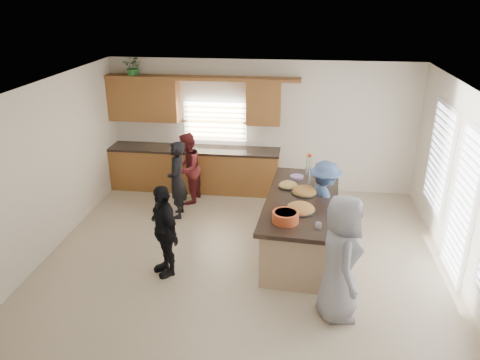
# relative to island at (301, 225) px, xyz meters

# --- Properties ---
(floor) EXTENTS (6.50, 6.50, 0.00)m
(floor) POSITION_rel_island_xyz_m (-0.90, -0.37, -0.45)
(floor) COLOR tan
(floor) RESTS_ON ground
(room_shell) EXTENTS (6.52, 6.02, 2.81)m
(room_shell) POSITION_rel_island_xyz_m (-0.90, -0.37, 1.45)
(room_shell) COLOR silver
(room_shell) RESTS_ON ground
(back_cabinetry) EXTENTS (4.08, 0.66, 2.46)m
(back_cabinetry) POSITION_rel_island_xyz_m (-2.37, 2.36, 0.46)
(back_cabinetry) COLOR brown
(back_cabinetry) RESTS_ON ground
(right_wall_glazing) EXTENTS (0.06, 4.00, 2.25)m
(right_wall_glazing) POSITION_rel_island_xyz_m (2.32, -0.51, 0.89)
(right_wall_glazing) COLOR white
(right_wall_glazing) RESTS_ON ground
(island) EXTENTS (1.35, 2.78, 0.95)m
(island) POSITION_rel_island_xyz_m (0.00, 0.00, 0.00)
(island) COLOR tan
(island) RESTS_ON ground
(platter_front) EXTENTS (0.49, 0.49, 0.20)m
(platter_front) POSITION_rel_island_xyz_m (-0.03, -0.48, 0.53)
(platter_front) COLOR black
(platter_front) RESTS_ON island
(platter_mid) EXTENTS (0.46, 0.46, 0.19)m
(platter_mid) POSITION_rel_island_xyz_m (0.04, 0.20, 0.53)
(platter_mid) COLOR black
(platter_mid) RESTS_ON island
(platter_back) EXTENTS (0.36, 0.36, 0.15)m
(platter_back) POSITION_rel_island_xyz_m (-0.24, 0.44, 0.52)
(platter_back) COLOR black
(platter_back) RESTS_ON island
(salad_bowl) EXTENTS (0.39, 0.39, 0.16)m
(salad_bowl) POSITION_rel_island_xyz_m (-0.24, -0.88, 0.59)
(salad_bowl) COLOR #BA4822
(salad_bowl) RESTS_ON island
(clear_cup) EXTENTS (0.09, 0.09, 0.11)m
(clear_cup) POSITION_rel_island_xyz_m (0.23, -1.05, 0.55)
(clear_cup) COLOR white
(clear_cup) RESTS_ON island
(plate_stack) EXTENTS (0.24, 0.24, 0.04)m
(plate_stack) POSITION_rel_island_xyz_m (-0.10, 0.88, 0.52)
(plate_stack) COLOR #A580BA
(plate_stack) RESTS_ON island
(flower_vase) EXTENTS (0.14, 0.14, 0.43)m
(flower_vase) POSITION_rel_island_xyz_m (0.10, 1.02, 0.74)
(flower_vase) COLOR silver
(flower_vase) RESTS_ON island
(potted_plant) EXTENTS (0.43, 0.39, 0.44)m
(potted_plant) POSITION_rel_island_xyz_m (-3.56, 2.45, 2.17)
(potted_plant) COLOR #2F7631
(potted_plant) RESTS_ON back_cabinetry
(woman_left_back) EXTENTS (0.43, 0.60, 1.51)m
(woman_left_back) POSITION_rel_island_xyz_m (-2.36, 0.97, 0.30)
(woman_left_back) COLOR black
(woman_left_back) RESTS_ON ground
(woman_left_mid) EXTENTS (0.62, 0.76, 1.47)m
(woman_left_mid) POSITION_rel_island_xyz_m (-2.32, 1.64, 0.28)
(woman_left_mid) COLOR maroon
(woman_left_mid) RESTS_ON ground
(woman_left_front) EXTENTS (0.82, 0.90, 1.47)m
(woman_left_front) POSITION_rel_island_xyz_m (-2.06, -0.97, 0.28)
(woman_left_front) COLOR black
(woman_left_front) RESTS_ON ground
(woman_right_back) EXTENTS (0.96, 1.11, 1.49)m
(woman_right_back) POSITION_rel_island_xyz_m (0.37, 0.30, 0.29)
(woman_right_back) COLOR #3D5685
(woman_right_back) RESTS_ON ground
(woman_right_front) EXTENTS (0.66, 0.92, 1.76)m
(woman_right_front) POSITION_rel_island_xyz_m (0.51, -1.68, 0.43)
(woman_right_front) COLOR gray
(woman_right_front) RESTS_ON ground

